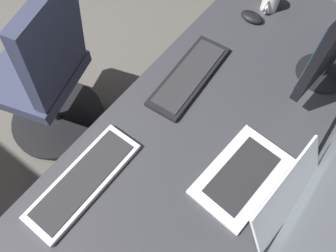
# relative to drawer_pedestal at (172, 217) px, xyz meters

# --- Properties ---
(desk) EXTENTS (2.23, 0.70, 0.73)m
(desk) POSITION_rel_drawer_pedestal_xyz_m (-0.08, -0.03, 0.32)
(desk) COLOR #38383D
(desk) RESTS_ON ground
(drawer_pedestal) EXTENTS (0.40, 0.51, 0.69)m
(drawer_pedestal) POSITION_rel_drawer_pedestal_xyz_m (0.00, 0.00, 0.00)
(drawer_pedestal) COLOR #38383D
(drawer_pedestal) RESTS_ON ground
(laptop_leftmost) EXTENTS (0.36, 0.32, 0.19)m
(laptop_leftmost) POSITION_rel_drawer_pedestal_xyz_m (-0.16, 0.22, 0.43)
(laptop_leftmost) COLOR white
(laptop_leftmost) RESTS_ON desk
(keyboard_main) EXTENTS (0.43, 0.16, 0.02)m
(keyboard_main) POSITION_rel_drawer_pedestal_xyz_m (-0.41, -0.22, 0.39)
(keyboard_main) COLOR black
(keyboard_main) RESTS_ON desk
(keyboard_spare) EXTENTS (0.42, 0.14, 0.02)m
(keyboard_spare) POSITION_rel_drawer_pedestal_xyz_m (0.16, -0.25, 0.39)
(keyboard_spare) COLOR silver
(keyboard_spare) RESTS_ON desk
(mouse_spare) EXTENTS (0.06, 0.10, 0.03)m
(mouse_spare) POSITION_rel_drawer_pedestal_xyz_m (-0.84, -0.18, 0.40)
(mouse_spare) COLOR black
(mouse_spare) RESTS_ON desk
(coffee_mug) EXTENTS (0.11, 0.07, 0.09)m
(coffee_mug) POSITION_rel_drawer_pedestal_xyz_m (-0.95, -0.15, 0.43)
(coffee_mug) COLOR silver
(coffee_mug) RESTS_ON desk
(office_chair) EXTENTS (0.56, 0.60, 0.97)m
(office_chair) POSITION_rel_drawer_pedestal_xyz_m (-0.15, -0.90, 0.11)
(office_chair) COLOR #383D56
(office_chair) RESTS_ON ground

